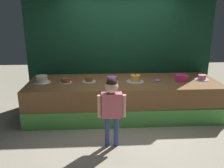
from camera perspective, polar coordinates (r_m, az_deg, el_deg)
name	(u,v)px	position (r m, az deg, el deg)	size (l,w,h in m)	color
ground_plane	(127,128)	(4.61, 3.57, -10.56)	(12.00, 12.00, 0.00)	#ADA38E
stage_platform	(123,98)	(5.05, 2.76, -3.40)	(3.97, 1.33, 0.75)	brown
curtain_backdrop	(120,38)	(5.52, 2.07, 11.09)	(4.33, 0.08, 3.13)	#113823
child_figure	(112,103)	(3.70, -0.08, -4.68)	(0.45, 0.21, 1.18)	#3F4C8C
pink_box	(181,78)	(5.13, 16.40, 1.50)	(0.24, 0.19, 0.14)	#E93480
donut	(158,80)	(5.00, 11.16, 0.87)	(0.12, 0.12, 0.04)	#CC66D8
cake_far_left	(42,79)	(5.02, -16.70, 1.11)	(0.35, 0.35, 0.19)	white
cake_left	(65,80)	(4.90, -11.29, 0.85)	(0.26, 0.26, 0.13)	silver
cake_center_left	(89,80)	(4.89, -5.63, 1.05)	(0.28, 0.28, 0.10)	white
cake_center_right	(112,79)	(4.86, 0.04, 1.15)	(0.27, 0.27, 0.14)	white
cake_right	(135,79)	(4.89, 5.72, 1.28)	(0.36, 0.36, 0.18)	silver
cake_far_right	(202,78)	(5.37, 21.05, 1.43)	(0.31, 0.31, 0.11)	silver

